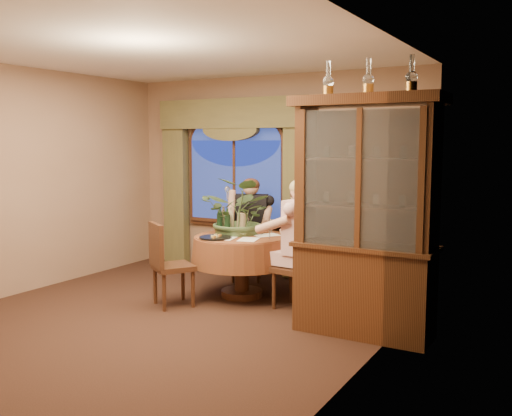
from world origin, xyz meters
The scene contains 35 objects.
floor centered at (0.00, 0.00, 0.00)m, with size 5.00×5.00×0.00m, color black.
wall_back centered at (0.00, 2.50, 1.40)m, with size 4.50×4.50×0.00m, color #87634A.
wall_right centered at (2.25, 0.00, 1.40)m, with size 5.00×5.00×0.00m, color #87634A.
ceiling centered at (0.00, 0.00, 2.80)m, with size 5.00×5.00×0.00m, color white.
window centered at (-0.60, 2.43, 1.30)m, with size 1.62×0.10×1.32m, color navy, non-canonical shape.
arched_transom centered at (-0.60, 2.43, 2.08)m, with size 1.60×0.06×0.44m, color navy, non-canonical shape.
drapery_left centered at (-1.63, 2.38, 1.18)m, with size 0.38×0.14×2.32m, color brown.
drapery_right centered at (0.43, 2.38, 1.18)m, with size 0.38×0.14×2.32m, color brown.
swag_valance centered at (-0.60, 2.35, 2.28)m, with size 2.45×0.16×0.42m, color brown, non-canonical shape.
dining_table centered at (0.23, 1.25, 0.38)m, with size 1.23×1.23×0.75m, color maroon.
china_cabinet centered at (1.98, 0.66, 1.16)m, with size 1.43×0.56×2.32m, color #3A1D0E.
oil_lamp_left centered at (1.57, 0.66, 2.49)m, with size 0.11×0.11×0.34m, color #A5722D, non-canonical shape.
oil_lamp_center centered at (1.98, 0.66, 2.49)m, with size 0.11×0.11×0.34m, color #A5722D, non-canonical shape.
oil_lamp_right centered at (2.38, 0.66, 2.49)m, with size 0.11×0.11×0.34m, color #A5722D, non-canonical shape.
chair_right centered at (1.02, 1.12, 0.48)m, with size 0.42×0.42×0.96m, color black.
chair_back_right centered at (0.83, 1.88, 0.48)m, with size 0.42×0.42×0.96m, color black.
chair_back centered at (-0.15, 2.01, 0.48)m, with size 0.42×0.42×0.96m, color black.
chair_front_left centered at (-0.25, 0.53, 0.48)m, with size 0.42×0.42×0.96m, color black.
person_pink centered at (1.07, 1.18, 0.74)m, with size 0.53×0.48×1.47m, color beige, non-canonical shape.
person_back centered at (-0.07, 1.99, 0.70)m, with size 0.50×0.46×1.40m, color black, non-canonical shape.
person_scarf centered at (0.70, 1.91, 0.66)m, with size 0.47×0.43×1.31m, color black, non-canonical shape.
stoneware_vase centered at (0.16, 1.37, 0.88)m, with size 0.14×0.14×0.26m, color #927E5A, non-canonical shape.
centerpiece_plant centered at (0.14, 1.38, 1.34)m, with size 0.91×1.01×0.79m, color #3F5933.
olive_bowl centered at (0.25, 1.23, 0.78)m, with size 0.17×0.17×0.05m, color #465831.
cheese_platter centered at (0.07, 0.93, 0.76)m, with size 0.38×0.38×0.02m, color black.
wine_bottle_0 centered at (0.06, 1.19, 0.92)m, with size 0.07×0.07×0.33m, color black.
wine_bottle_1 centered at (0.04, 1.31, 0.92)m, with size 0.07×0.07×0.33m, color tan.
wine_bottle_2 centered at (-0.10, 1.36, 0.92)m, with size 0.07×0.07×0.33m, color tan.
wine_bottle_3 centered at (-0.10, 1.27, 0.92)m, with size 0.07×0.07×0.33m, color black.
tasting_paper_0 centered at (0.45, 1.05, 0.75)m, with size 0.21×0.30×0.00m, color white.
tasting_paper_1 centered at (0.49, 1.42, 0.75)m, with size 0.21×0.30×0.00m, color white.
tasting_paper_2 centered at (0.17, 0.99, 0.75)m, with size 0.21×0.30×0.00m, color white.
wine_glass_person_pink centered at (0.63, 1.21, 0.84)m, with size 0.07×0.07×0.18m, color silver, non-canonical shape.
wine_glass_person_back centered at (0.08, 1.63, 0.84)m, with size 0.07×0.07×0.18m, color silver, non-canonical shape.
wine_glass_person_scarf centered at (0.46, 1.58, 0.84)m, with size 0.07×0.07×0.18m, color silver, non-canonical shape.
Camera 1 is at (3.76, -4.57, 1.88)m, focal length 40.00 mm.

